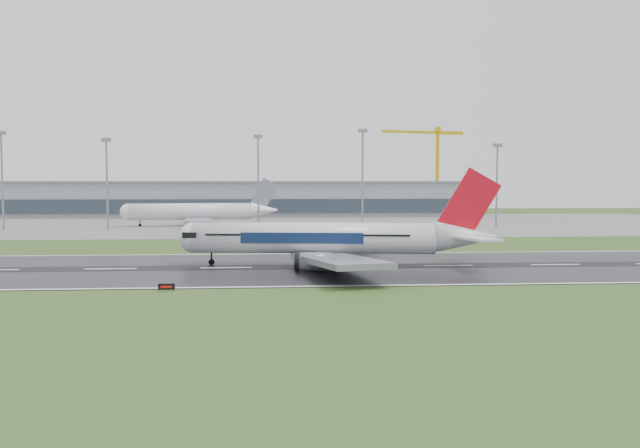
{
  "coord_description": "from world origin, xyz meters",
  "views": [
    {
      "loc": [
        28.24,
        -115.53,
        15.13
      ],
      "look_at": [
        37.57,
        12.0,
        7.0
      ],
      "focal_mm": 36.65,
      "sensor_mm": 36.0,
      "label": 1
    }
  ],
  "objects": [
    {
      "name": "runway_sign",
      "position": [
        13.41,
        -23.78,
        0.52
      ],
      "size": [
        2.31,
        0.71,
        1.04
      ],
      "primitive_type": null,
      "rotation": [
        0.0,
        0.0,
        0.2
      ],
      "color": "black",
      "rests_on": "ground"
    },
    {
      "name": "runway",
      "position": [
        0.0,
        0.0,
        0.05
      ],
      "size": [
        400.0,
        45.0,
        0.1
      ],
      "primitive_type": "cube",
      "color": "black",
      "rests_on": "ground"
    },
    {
      "name": "floodmast_4",
      "position": [
        58.18,
        100.0,
        15.85
      ],
      "size": [
        0.64,
        0.64,
        31.7
      ],
      "primitive_type": "cylinder",
      "color": "gray",
      "rests_on": "ground"
    },
    {
      "name": "parked_airliner",
      "position": [
        2.21,
        113.89,
        8.15
      ],
      "size": [
        59.96,
        56.56,
        16.15
      ],
      "primitive_type": null,
      "rotation": [
        0.0,
        0.0,
        0.1
      ],
      "color": "silver",
      "rests_on": "apron"
    },
    {
      "name": "floodmast_1",
      "position": [
        -57.81,
        100.0,
        15.15
      ],
      "size": [
        0.64,
        0.64,
        30.3
      ],
      "primitive_type": "cylinder",
      "color": "gray",
      "rests_on": "ground"
    },
    {
      "name": "floodmast_5",
      "position": [
        103.89,
        100.0,
        13.53
      ],
      "size": [
        0.64,
        0.64,
        27.05
      ],
      "primitive_type": "cylinder",
      "color": "gray",
      "rests_on": "ground"
    },
    {
      "name": "floodmast_2",
      "position": [
        -25.02,
        100.0,
        14.13
      ],
      "size": [
        0.64,
        0.64,
        28.27
      ],
      "primitive_type": "cylinder",
      "color": "gray",
      "rests_on": "ground"
    },
    {
      "name": "tower_crane",
      "position": [
        109.04,
        200.0,
        21.26
      ],
      "size": [
        42.4,
        11.67,
        42.53
      ],
      "primitive_type": null,
      "rotation": [
        0.0,
        0.0,
        0.22
      ],
      "color": "#D69E08",
      "rests_on": "ground"
    },
    {
      "name": "apron",
      "position": [
        0.0,
        125.0,
        0.04
      ],
      "size": [
        400.0,
        130.0,
        0.08
      ],
      "primitive_type": "cube",
      "color": "slate",
      "rests_on": "ground"
    },
    {
      "name": "ground",
      "position": [
        0.0,
        0.0,
        0.0
      ],
      "size": [
        520.0,
        520.0,
        0.0
      ],
      "primitive_type": "plane",
      "color": "#2E4C1C",
      "rests_on": "ground"
    },
    {
      "name": "terminal",
      "position": [
        0.0,
        185.0,
        7.5
      ],
      "size": [
        240.0,
        36.0,
        15.0
      ],
      "primitive_type": "cube",
      "color": "gray",
      "rests_on": "ground"
    },
    {
      "name": "main_airliner",
      "position": [
        39.63,
        1.26,
        8.56
      ],
      "size": [
        64.08,
        61.74,
        16.93
      ],
      "primitive_type": null,
      "rotation": [
        0.0,
        0.0,
        -0.13
      ],
      "color": "silver",
      "rests_on": "runway"
    },
    {
      "name": "floodmast_3",
      "position": [
        23.67,
        100.0,
        14.79
      ],
      "size": [
        0.64,
        0.64,
        29.58
      ],
      "primitive_type": "cylinder",
      "color": "gray",
      "rests_on": "ground"
    }
  ]
}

